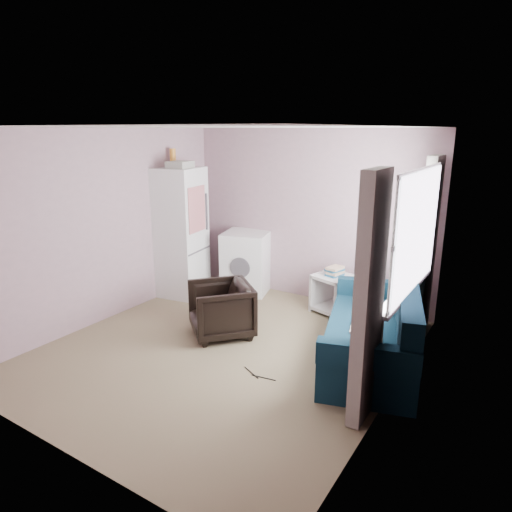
{
  "coord_description": "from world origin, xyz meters",
  "views": [
    {
      "loc": [
        2.88,
        -3.89,
        2.48
      ],
      "look_at": [
        0.05,
        0.6,
        1.0
      ],
      "focal_mm": 32.0,
      "sensor_mm": 36.0,
      "label": 1
    }
  ],
  "objects_px": {
    "armchair": "(221,307)",
    "washing_machine": "(247,261)",
    "fridge": "(179,232)",
    "sofa": "(376,334)",
    "side_table": "(334,291)"
  },
  "relations": [
    {
      "from": "armchair",
      "to": "washing_machine",
      "type": "height_order",
      "value": "washing_machine"
    },
    {
      "from": "armchair",
      "to": "fridge",
      "type": "xyz_separation_m",
      "value": [
        -1.42,
        0.88,
        0.62
      ]
    },
    {
      "from": "armchair",
      "to": "fridge",
      "type": "distance_m",
      "value": 1.78
    },
    {
      "from": "fridge",
      "to": "washing_machine",
      "type": "distance_m",
      "value": 1.13
    },
    {
      "from": "sofa",
      "to": "armchair",
      "type": "bearing_deg",
      "value": 174.06
    },
    {
      "from": "fridge",
      "to": "washing_machine",
      "type": "height_order",
      "value": "fridge"
    },
    {
      "from": "armchair",
      "to": "washing_machine",
      "type": "xyz_separation_m",
      "value": [
        -0.62,
        1.51,
        0.13
      ]
    },
    {
      "from": "fridge",
      "to": "side_table",
      "type": "xyz_separation_m",
      "value": [
        2.31,
        0.55,
        -0.67
      ]
    },
    {
      "from": "side_table",
      "to": "sofa",
      "type": "relative_size",
      "value": 0.3
    },
    {
      "from": "side_table",
      "to": "sofa",
      "type": "height_order",
      "value": "sofa"
    },
    {
      "from": "armchair",
      "to": "sofa",
      "type": "bearing_deg",
      "value": 51.65
    },
    {
      "from": "side_table",
      "to": "washing_machine",
      "type": "bearing_deg",
      "value": 176.81
    },
    {
      "from": "sofa",
      "to": "side_table",
      "type": "bearing_deg",
      "value": 114.77
    },
    {
      "from": "side_table",
      "to": "sofa",
      "type": "distance_m",
      "value": 1.44
    },
    {
      "from": "washing_machine",
      "to": "side_table",
      "type": "height_order",
      "value": "washing_machine"
    }
  ]
}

